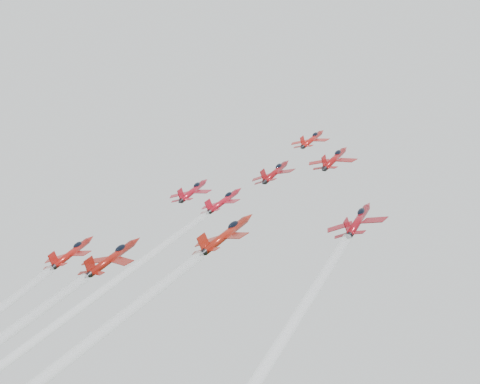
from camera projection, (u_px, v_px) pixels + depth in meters
The scene contains 5 objects.
jet_lead at pixel (312, 139), 143.25m from camera, with size 8.91×11.12×8.03m.
jet_row2_left at pixel (193, 190), 134.39m from camera, with size 9.48×11.82×8.54m.
jet_row2_center at pixel (276, 172), 126.53m from camera, with size 9.25×11.54×8.34m.
jet_row2_right at pixel (335, 158), 121.37m from camera, with size 9.27×11.56×8.36m.
jet_center at pixel (73, 322), 86.29m from camera, with size 8.38×75.47×52.93m.
Camera 1 is at (64.46, -93.37, 119.88)m, focal length 50.00 mm.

